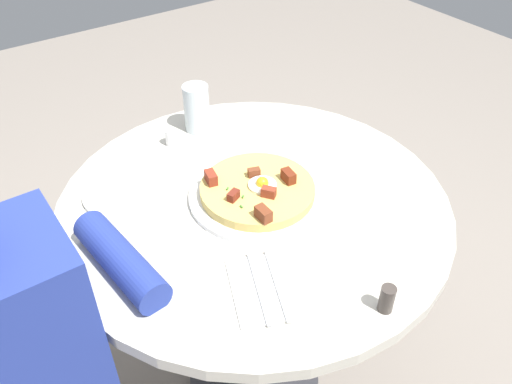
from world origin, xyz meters
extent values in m
plane|color=gray|center=(0.00, 0.00, 0.00)|extent=(6.00, 6.00, 0.00)
cylinder|color=beige|center=(0.00, 0.00, 0.72)|extent=(0.89, 0.89, 0.03)
cylinder|color=#333338|center=(0.00, 0.00, 0.35)|extent=(0.11, 0.11, 0.71)
cylinder|color=#333338|center=(0.00, 0.00, 0.01)|extent=(0.40, 0.40, 0.02)
cylinder|color=navy|center=(0.34, 0.03, 0.77)|extent=(0.09, 0.27, 0.07)
cylinder|color=white|center=(-0.01, 0.00, 0.74)|extent=(0.31, 0.31, 0.01)
cylinder|color=tan|center=(-0.01, 0.00, 0.76)|extent=(0.26, 0.26, 0.02)
cylinder|color=white|center=(-0.02, 0.01, 0.77)|extent=(0.06, 0.06, 0.01)
sphere|color=yellow|center=(-0.02, 0.01, 0.78)|extent=(0.03, 0.03, 0.03)
cube|color=maroon|center=(-0.01, 0.04, 0.78)|extent=(0.03, 0.04, 0.02)
cube|color=brown|center=(0.04, 0.10, 0.78)|extent=(0.02, 0.04, 0.03)
cube|color=maroon|center=(0.06, 0.01, 0.78)|extent=(0.03, 0.03, 0.02)
cube|color=maroon|center=(-0.08, 0.03, 0.78)|extent=(0.03, 0.04, 0.03)
cube|color=brown|center=(-0.03, -0.03, 0.78)|extent=(0.03, 0.02, 0.02)
cube|color=maroon|center=(0.07, -0.07, 0.78)|extent=(0.03, 0.04, 0.03)
cube|color=#387F2D|center=(0.04, 0.02, 0.77)|extent=(0.01, 0.01, 0.00)
cube|color=#387F2D|center=(0.05, -0.03, 0.77)|extent=(0.01, 0.01, 0.00)
cube|color=#387F2D|center=(0.06, 0.04, 0.77)|extent=(0.00, 0.01, 0.00)
cylinder|color=white|center=(0.25, -0.19, 0.74)|extent=(0.16, 0.16, 0.01)
cube|color=white|center=(0.13, 0.23, 0.74)|extent=(0.19, 0.21, 0.00)
cube|color=silver|center=(0.14, 0.23, 0.74)|extent=(0.08, 0.17, 0.00)
cube|color=silver|center=(0.11, 0.24, 0.74)|extent=(0.08, 0.17, 0.00)
cylinder|color=silver|center=(-0.05, -0.33, 0.80)|extent=(0.07, 0.07, 0.13)
cylinder|color=white|center=(0.05, -0.31, 0.76)|extent=(0.03, 0.03, 0.05)
cylinder|color=#3F3833|center=(-0.02, 0.39, 0.77)|extent=(0.03, 0.03, 0.06)
camera|label=1|loc=(0.53, 0.76, 1.51)|focal=37.07mm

